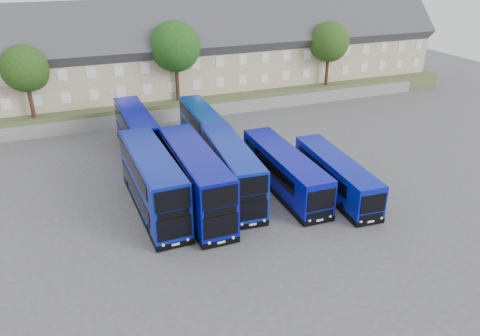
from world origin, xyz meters
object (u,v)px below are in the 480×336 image
Objects in this scene: coach_east_a at (284,171)px; tree_far at (340,30)px; dd_front_left at (153,183)px; tree_mid at (176,48)px; dd_front_mid at (195,180)px; tree_east at (330,43)px; tree_west at (26,70)px.

tree_far is (22.95, 28.43, 6.10)m from coach_east_a.
tree_far is (33.73, 27.79, 5.44)m from dd_front_left.
dd_front_mid is at bearing -101.88° from tree_mid.
tree_mid reaches higher than coach_east_a.
dd_front_left is at bearing -140.51° from tree_far.
dd_front_mid is 23.28m from tree_mid.
tree_far is at bearing 14.04° from tree_mid.
tree_east is (27.73, 20.79, 5.10)m from dd_front_left.
dd_front_left is 44.04m from tree_far.
tree_west is 0.94× the size of tree_east.
tree_west is 16.04m from tree_mid.
tree_east is at bearing 41.40° from dd_front_mid.
tree_mid reaches higher than tree_far.
tree_far is (30.65, 28.58, 5.40)m from dd_front_mid.
tree_far is (6.00, 7.00, 0.34)m from tree_east.
dd_front_left is 1.44× the size of tree_east.
tree_far is at bearing 43.20° from dd_front_mid.
dd_front_mid is 1.38× the size of tree_far.
tree_west is 42.58m from tree_far.
tree_east is (24.65, 21.58, 5.06)m from dd_front_mid.
coach_east_a is at bearing -48.37° from tree_west.
coach_east_a is (10.77, -0.64, -0.65)m from dd_front_left.
dd_front_mid is 24.84m from tree_west.
dd_front_mid is at bearing -15.81° from dd_front_left.
dd_front_mid is 1.56× the size of tree_west.
tree_far is at bearing 52.01° from coach_east_a.
tree_east is at bearing -130.60° from tree_far.
tree_mid is at bearing 68.63° from dd_front_left.
tree_west is at bearing 132.57° from coach_east_a.
tree_east is (36.00, 0.00, 0.34)m from tree_west.
tree_east is (20.00, -0.50, -0.68)m from tree_mid.
coach_east_a is at bearing -82.09° from tree_mid.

